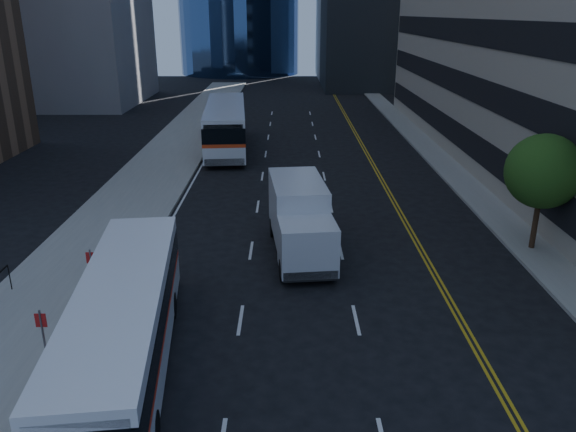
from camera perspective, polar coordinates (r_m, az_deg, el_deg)
The scene contains 7 objects.
ground at distance 18.11m, azimuth 6.06°, elevation -13.66°, with size 160.00×160.00×0.00m, color black.
sidewalk_west at distance 42.09m, azimuth -11.95°, elevation 5.94°, with size 5.00×90.00×0.15m, color gray.
sidewalk_east at distance 42.60m, azimuth 14.81°, elevation 5.88°, with size 2.00×90.00×0.15m, color gray.
street_tree at distance 26.21m, azimuth 24.52°, elevation 4.13°, with size 3.20×3.20×5.10m.
bus_front at distance 17.17m, azimuth -16.31°, elevation -10.46°, with size 3.64×11.11×2.81m.
bus_rear at distance 43.78m, azimuth -6.34°, elevation 9.18°, with size 3.96×13.38×3.40m.
box_truck at distance 24.14m, azimuth 1.22°, elevation -0.27°, with size 2.90×6.68×3.10m.
Camera 1 is at (-1.87, -14.97, 10.02)m, focal length 35.00 mm.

